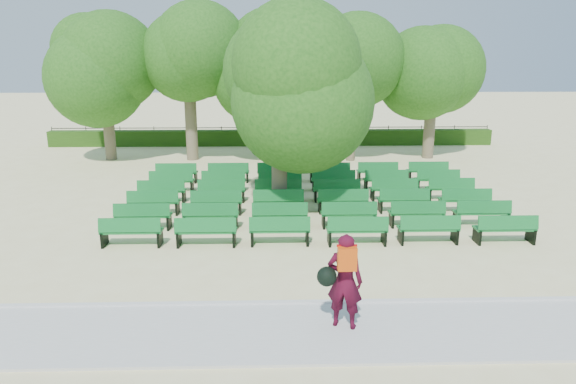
% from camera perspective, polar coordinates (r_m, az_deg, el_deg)
% --- Properties ---
extents(ground, '(120.00, 120.00, 0.00)m').
position_cam_1_polar(ground, '(16.94, -1.89, -2.74)').
color(ground, beige).
extents(paving, '(30.00, 2.20, 0.06)m').
position_cam_1_polar(paving, '(10.12, -2.05, -15.35)').
color(paving, beige).
rests_on(paving, ground).
extents(curb, '(30.00, 0.12, 0.10)m').
position_cam_1_polar(curb, '(11.12, -2.01, -12.28)').
color(curb, silver).
rests_on(curb, ground).
extents(hedge, '(26.00, 0.70, 0.90)m').
position_cam_1_polar(hedge, '(30.50, -1.79, 6.05)').
color(hedge, '#264C13').
rests_on(hedge, ground).
extents(fence, '(26.00, 0.10, 1.02)m').
position_cam_1_polar(fence, '(30.97, -1.79, 5.34)').
color(fence, black).
rests_on(fence, ground).
extents(tree_line, '(21.80, 6.80, 7.04)m').
position_cam_1_polar(tree_line, '(26.64, -1.80, 3.77)').
color(tree_line, '#2B631A').
rests_on(tree_line, ground).
extents(bench_array, '(1.73, 0.66, 1.07)m').
position_cam_1_polar(bench_array, '(18.04, 2.36, -1.35)').
color(bench_array, '#136F2B').
rests_on(bench_array, ground).
extents(tree_among, '(4.38, 4.38, 6.13)m').
position_cam_1_polar(tree_among, '(16.87, -1.01, 11.49)').
color(tree_among, brown).
rests_on(tree_among, ground).
extents(person, '(0.94, 0.66, 1.88)m').
position_cam_1_polar(person, '(9.88, 6.18, -9.67)').
color(person, '#41091C').
rests_on(person, ground).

